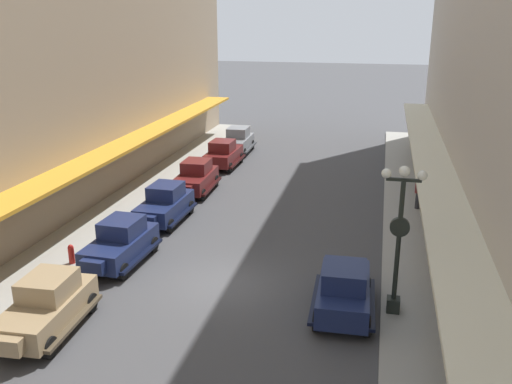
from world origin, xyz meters
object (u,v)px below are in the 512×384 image
object	(u,v)px
parked_car_2	(196,176)
pedestrian_1	(424,179)
parked_car_3	(120,241)
lamp_post_with_clock	(399,234)
parked_car_0	(165,203)
parked_car_5	(223,153)
parked_car_4	(47,304)
fire_hydrant	(71,254)
parked_car_1	(238,140)
pedestrian_0	(418,193)
parked_car_6	(344,288)

from	to	relation	value
parked_car_2	pedestrian_1	xyz separation A→B (m)	(12.76, 2.32, 0.05)
parked_car_3	lamp_post_with_clock	xyz separation A→B (m)	(10.95, -1.81, 2.04)
parked_car_0	parked_car_3	xyz separation A→B (m)	(0.05, -4.95, 0.00)
parked_car_2	parked_car_3	world-z (taller)	same
parked_car_5	pedestrian_1	bearing A→B (deg)	-14.86
parked_car_2	pedestrian_1	distance (m)	12.97
lamp_post_with_clock	parked_car_5	bearing A→B (deg)	122.60
parked_car_3	parked_car_5	size ratio (longest dim) A/B	1.01
parked_car_0	parked_car_4	distance (m)	10.24
fire_hydrant	pedestrian_1	world-z (taller)	pedestrian_1
parked_car_3	parked_car_4	size ratio (longest dim) A/B	1.00
parked_car_1	pedestrian_0	xyz separation A→B (m)	(12.42, -10.28, 0.07)
pedestrian_1	parked_car_5	bearing A→B (deg)	165.14
pedestrian_0	parked_car_6	bearing A→B (deg)	-104.76
parked_car_1	pedestrian_0	world-z (taller)	parked_car_1
parked_car_3	parked_car_6	bearing A→B (deg)	-12.23
parked_car_0	parked_car_2	distance (m)	4.77
parked_car_2	lamp_post_with_clock	size ratio (longest dim) A/B	0.83
parked_car_5	fire_hydrant	world-z (taller)	parked_car_5
pedestrian_0	parked_car_0	bearing A→B (deg)	-160.70
parked_car_1	parked_car_2	size ratio (longest dim) A/B	1.00
parked_car_4	lamp_post_with_clock	xyz separation A→B (m)	(10.94, 3.48, 2.04)
parked_car_0	lamp_post_with_clock	bearing A→B (deg)	-31.57
parked_car_2	parked_car_6	size ratio (longest dim) A/B	1.00
fire_hydrant	lamp_post_with_clock	bearing A→B (deg)	-4.44
parked_car_1	parked_car_4	bearing A→B (deg)	-89.58
parked_car_5	fire_hydrant	xyz separation A→B (m)	(-1.73, -16.24, -0.38)
parked_car_4	pedestrian_1	bearing A→B (deg)	53.81
parked_car_3	pedestrian_1	bearing A→B (deg)	43.50
parked_car_1	fire_hydrant	bearing A→B (deg)	-94.57
parked_car_1	parked_car_2	world-z (taller)	same
parked_car_0	fire_hydrant	world-z (taller)	parked_car_0
parked_car_4	parked_car_0	bearing A→B (deg)	90.33
parked_car_2	parked_car_5	xyz separation A→B (m)	(0.01, 5.70, 0.00)
parked_car_2	pedestrian_1	world-z (taller)	parked_car_2
parked_car_6	fire_hydrant	distance (m)	11.14
parked_car_0	parked_car_6	size ratio (longest dim) A/B	1.00
parked_car_2	pedestrian_0	size ratio (longest dim) A/B	2.57
parked_car_6	lamp_post_with_clock	distance (m)	2.65
parked_car_1	pedestrian_1	bearing A→B (deg)	-30.25
parked_car_1	parked_car_3	world-z (taller)	same
parked_car_4	parked_car_5	bearing A→B (deg)	90.21
parked_car_5	pedestrian_1	size ratio (longest dim) A/B	2.61
parked_car_6	pedestrian_1	world-z (taller)	parked_car_6
fire_hydrant	parked_car_0	bearing A→B (deg)	73.15
parked_car_3	fire_hydrant	xyz separation A→B (m)	(-1.80, -0.82, -0.38)
parked_car_3	pedestrian_1	world-z (taller)	parked_car_3
lamp_post_with_clock	parked_car_4	bearing A→B (deg)	-162.37
parked_car_3	pedestrian_1	size ratio (longest dim) A/B	2.63
parked_car_2	lamp_post_with_clock	distance (m)	16.09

